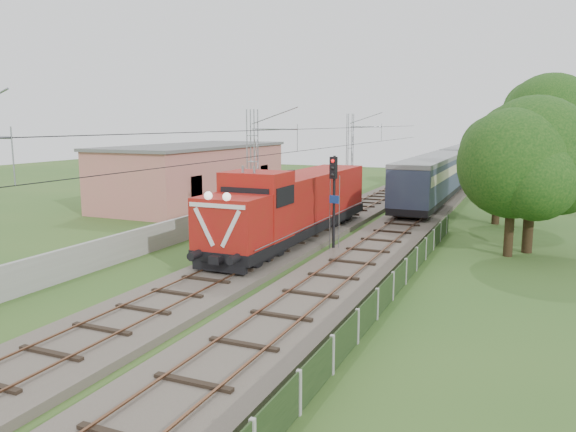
% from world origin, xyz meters
% --- Properties ---
extents(ground, '(140.00, 140.00, 0.00)m').
position_xyz_m(ground, '(0.00, 0.00, 0.00)').
color(ground, '#2C531F').
rests_on(ground, ground).
extents(track_main, '(4.20, 70.00, 0.45)m').
position_xyz_m(track_main, '(0.00, 7.00, 0.18)').
color(track_main, '#6B6054').
rests_on(track_main, ground).
extents(track_side, '(4.20, 80.00, 0.45)m').
position_xyz_m(track_side, '(5.00, 20.00, 0.18)').
color(track_side, '#6B6054').
rests_on(track_side, ground).
extents(catenary, '(3.31, 70.00, 8.00)m').
position_xyz_m(catenary, '(-2.95, 12.00, 4.05)').
color(catenary, gray).
rests_on(catenary, ground).
extents(boundary_wall, '(0.25, 40.00, 1.50)m').
position_xyz_m(boundary_wall, '(-6.50, 12.00, 0.75)').
color(boundary_wall, '#9E9E99').
rests_on(boundary_wall, ground).
extents(station_building, '(8.40, 20.40, 5.22)m').
position_xyz_m(station_building, '(-15.00, 24.00, 2.63)').
color(station_building, '#C36C69').
rests_on(station_building, ground).
extents(fence, '(0.12, 32.00, 1.20)m').
position_xyz_m(fence, '(8.00, 3.00, 0.60)').
color(fence, black).
rests_on(fence, ground).
extents(locomotive, '(3.20, 18.29, 4.65)m').
position_xyz_m(locomotive, '(0.00, 11.57, 2.36)').
color(locomotive, black).
rests_on(locomotive, ground).
extents(coach_rake, '(3.14, 117.26, 3.63)m').
position_xyz_m(coach_rake, '(5.00, 78.50, 2.59)').
color(coach_rake, black).
rests_on(coach_rake, ground).
extents(signal_post, '(0.59, 0.47, 5.42)m').
position_xyz_m(signal_post, '(3.01, 9.97, 3.72)').
color(signal_post, black).
rests_on(signal_post, ground).
extents(tree_a, '(6.17, 5.88, 8.00)m').
position_xyz_m(tree_a, '(12.05, 13.11, 4.99)').
color(tree_a, '#372816').
rests_on(tree_a, ground).
extents(tree_b, '(6.69, 6.37, 8.67)m').
position_xyz_m(tree_b, '(13.00, 14.48, 5.41)').
color(tree_b, '#372816').
rests_on(tree_b, ground).
extents(tree_c, '(5.88, 5.60, 7.62)m').
position_xyz_m(tree_c, '(10.78, 23.25, 4.75)').
color(tree_c, '#372816').
rests_on(tree_c, ground).
extents(tree_d, '(9.11, 8.67, 11.81)m').
position_xyz_m(tree_d, '(14.20, 40.20, 7.37)').
color(tree_d, '#372816').
rests_on(tree_d, ground).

